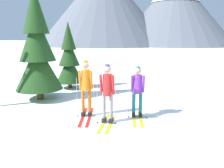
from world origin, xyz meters
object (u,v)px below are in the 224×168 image
skier_in_red (107,90)px  skier_in_purple (137,89)px  pine_tree_near (69,59)px  pine_tree_mid (37,49)px  skier_in_orange (86,85)px

skier_in_red → skier_in_purple: (0.88, 0.63, -0.09)m
skier_in_red → pine_tree_near: 5.20m
skier_in_purple → pine_tree_near: (-3.55, 3.80, 0.58)m
skier_in_red → skier_in_purple: size_ratio=1.07×
skier_in_red → pine_tree_near: bearing=121.1°
skier_in_purple → pine_tree_mid: pine_tree_mid is taller
skier_in_red → skier_in_purple: bearing=35.9°
pine_tree_near → skier_in_purple: bearing=-47.0°
pine_tree_near → skier_in_orange: bearing=-64.6°
pine_tree_near → pine_tree_mid: bearing=-104.5°
skier_in_orange → skier_in_purple: (1.66, 0.17, -0.10)m
skier_in_orange → skier_in_purple: 1.67m
skier_in_red → pine_tree_mid: (-3.24, 2.23, 1.06)m
pine_tree_near → pine_tree_mid: size_ratio=0.73×
pine_tree_mid → skier_in_purple: bearing=-21.2°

